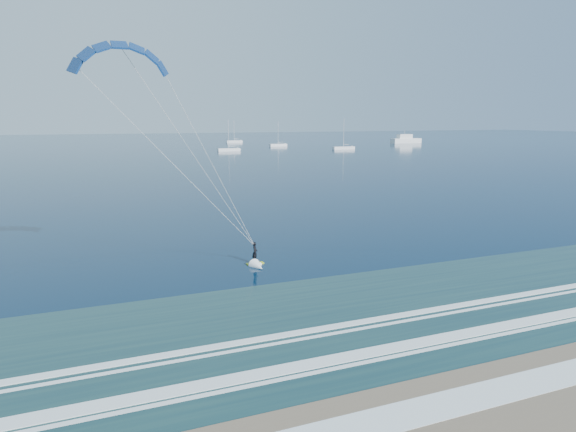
% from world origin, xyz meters
% --- Properties ---
extents(ground, '(900.00, 900.00, 0.00)m').
position_xyz_m(ground, '(0.00, 0.00, 0.00)').
color(ground, '#07253C').
rests_on(ground, ground).
extents(kitesurfer_rig, '(16.42, 8.22, 19.02)m').
position_xyz_m(kitesurfer_rig, '(-9.71, 21.80, 9.78)').
color(kitesurfer_rig, '#ABBE16').
rests_on(kitesurfer_rig, ground).
extents(motor_yacht, '(16.82, 4.48, 6.71)m').
position_xyz_m(motor_yacht, '(144.70, 214.30, 1.83)').
color(motor_yacht, white).
rests_on(motor_yacht, ground).
extents(sailboat_2, '(8.98, 2.40, 12.42)m').
position_xyz_m(sailboat_2, '(38.17, 182.67, 0.69)').
color(sailboat_2, white).
rests_on(sailboat_2, ground).
extents(sailboat_3, '(8.58, 2.40, 11.68)m').
position_xyz_m(sailboat_3, '(61.40, 253.72, 0.68)').
color(sailboat_3, white).
rests_on(sailboat_3, ground).
extents(sailboat_4, '(8.31, 2.40, 11.40)m').
position_xyz_m(sailboat_4, '(69.69, 209.20, 0.68)').
color(sailboat_4, white).
rests_on(sailboat_4, ground).
extents(sailboat_5, '(9.76, 2.40, 13.09)m').
position_xyz_m(sailboat_5, '(86.78, 176.45, 0.69)').
color(sailboat_5, white).
rests_on(sailboat_5, ground).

